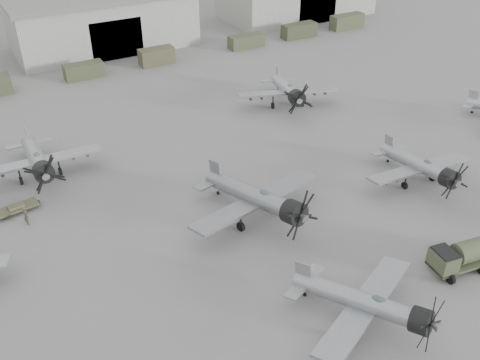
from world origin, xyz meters
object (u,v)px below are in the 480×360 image
object	(u,v)px
aircraft_mid_2	(423,167)
aircraft_far_0	(37,160)
aircraft_mid_1	(260,199)
aircraft_far_1	(288,91)
fuel_tanker	(468,253)
aircraft_near_1	(370,304)
ground_crew	(26,215)

from	to	relation	value
aircraft_mid_2	aircraft_far_0	bearing A→B (deg)	153.54
aircraft_mid_1	aircraft_mid_2	size ratio (longest dim) A/B	1.19
aircraft_far_0	aircraft_far_1	world-z (taller)	aircraft_far_1
aircraft_far_1	fuel_tanker	world-z (taller)	aircraft_far_1
aircraft_mid_2	aircraft_far_1	xyz separation A→B (m)	(-1.16, 21.45, 0.22)
aircraft_near_1	aircraft_mid_2	distance (m)	20.23
aircraft_far_0	ground_crew	size ratio (longest dim) A/B	6.75
ground_crew	aircraft_near_1	bearing A→B (deg)	-149.29
aircraft_mid_2	aircraft_far_1	world-z (taller)	aircraft_far_1
aircraft_far_1	aircraft_mid_1	bearing A→B (deg)	-110.67
aircraft_far_1	fuel_tanker	distance (m)	32.35
aircraft_mid_1	fuel_tanker	xyz separation A→B (m)	(11.11, -13.28, -1.03)
aircraft_mid_2	aircraft_far_0	size ratio (longest dim) A/B	0.92
aircraft_near_1	aircraft_far_0	distance (m)	34.56
aircraft_far_0	fuel_tanker	size ratio (longest dim) A/B	1.86
aircraft_near_1	aircraft_mid_2	xyz separation A→B (m)	(16.72, 11.39, -0.03)
aircraft_near_1	fuel_tanker	xyz separation A→B (m)	(10.95, 0.83, -0.69)
aircraft_mid_2	fuel_tanker	xyz separation A→B (m)	(-5.77, -10.56, -0.65)
aircraft_mid_2	ground_crew	xyz separation A→B (m)	(-34.91, 12.58, -1.16)
aircraft_mid_1	fuel_tanker	size ratio (longest dim) A/B	2.03
aircraft_mid_1	ground_crew	world-z (taller)	aircraft_mid_1
aircraft_mid_1	fuel_tanker	bearing A→B (deg)	-61.85
aircraft_near_1	aircraft_mid_1	xyz separation A→B (m)	(-0.17, 14.11, 0.35)
aircraft_far_0	aircraft_mid_2	bearing A→B (deg)	-29.68
aircraft_far_1	fuel_tanker	xyz separation A→B (m)	(-4.61, -32.01, -0.88)
fuel_tanker	aircraft_near_1	bearing A→B (deg)	-167.21
fuel_tanker	ground_crew	xyz separation A→B (m)	(-29.14, 23.14, -0.51)
aircraft_near_1	aircraft_mid_1	world-z (taller)	aircraft_mid_1
aircraft_mid_2	aircraft_far_1	distance (m)	21.49
aircraft_mid_2	aircraft_far_1	bearing A→B (deg)	97.83
aircraft_far_1	fuel_tanker	size ratio (longest dim) A/B	1.87
aircraft_near_1	aircraft_mid_1	size ratio (longest dim) A/B	0.83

